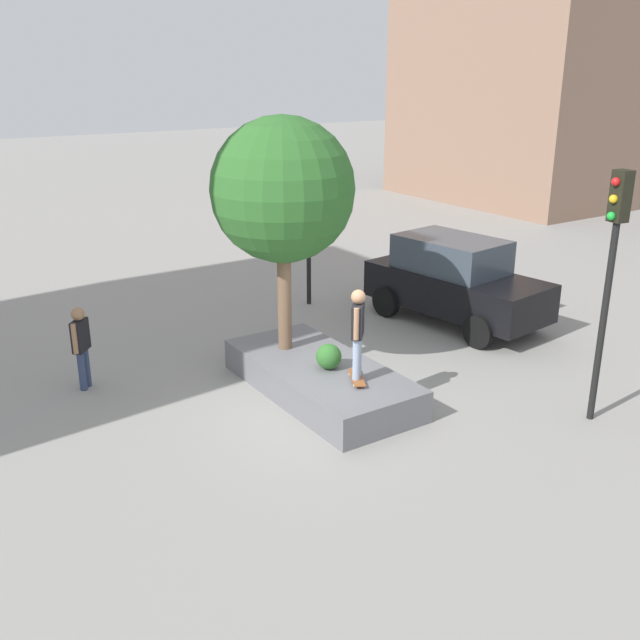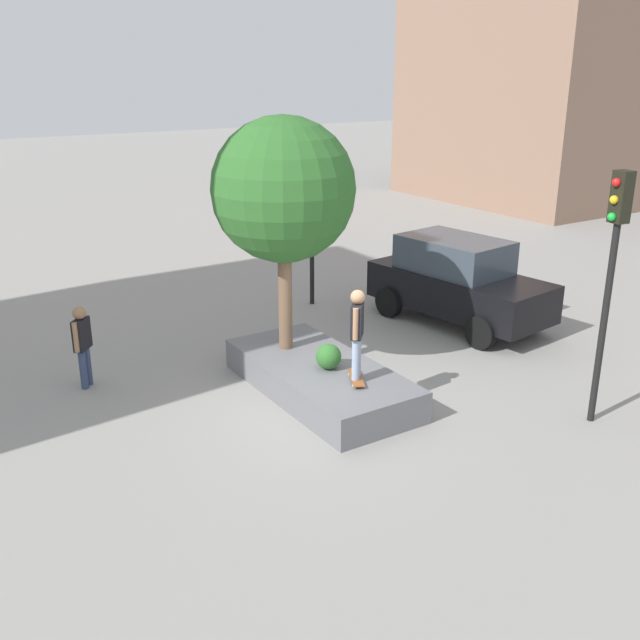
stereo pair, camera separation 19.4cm
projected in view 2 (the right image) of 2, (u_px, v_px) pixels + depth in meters
name	position (u px, v px, depth m)	size (l,w,h in m)	color
ground_plane	(321.00, 407.00, 13.52)	(120.00, 120.00, 0.00)	gray
planter_ledge	(320.00, 378.00, 14.04)	(4.34, 1.96, 0.61)	slate
plaza_tree	(283.00, 191.00, 13.70)	(2.79, 2.79, 4.61)	brown
boxwood_shrub	(329.00, 357.00, 13.64)	(0.49, 0.49, 0.49)	#2D6628
skateboard	(356.00, 378.00, 13.16)	(0.81, 0.55, 0.07)	brown
skateboarder	(357.00, 328.00, 12.84)	(0.46, 0.44, 1.67)	#8C9EB7
sedan_parked	(458.00, 281.00, 17.68)	(4.76, 2.60, 2.12)	black
traffic_light_corner	(613.00, 256.00, 12.03)	(0.31, 0.36, 4.47)	black
traffic_light_median	(312.00, 185.00, 18.40)	(0.37, 0.37, 4.68)	black
bystander_watching	(82.00, 341.00, 14.10)	(0.47, 0.44, 1.68)	navy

